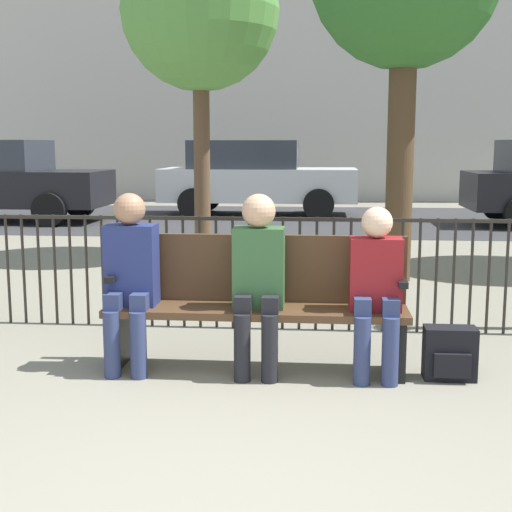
{
  "coord_description": "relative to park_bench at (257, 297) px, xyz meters",
  "views": [
    {
      "loc": [
        0.43,
        -2.64,
        1.54
      ],
      "look_at": [
        0.0,
        2.06,
        0.8
      ],
      "focal_mm": 50.0,
      "sensor_mm": 36.0,
      "label": 1
    }
  ],
  "objects": [
    {
      "name": "street_surface",
      "position": [
        0.0,
        9.86,
        -0.5
      ],
      "size": [
        24.0,
        6.0,
        0.01
      ],
      "color": "#333335",
      "rests_on": "ground"
    },
    {
      "name": "parked_car_2",
      "position": [
        -1.0,
        10.72,
        0.34
      ],
      "size": [
        4.2,
        1.94,
        1.62
      ],
      "color": "silver",
      "rests_on": "ground"
    },
    {
      "name": "park_bench",
      "position": [
        0.0,
        0.0,
        0.0
      ],
      "size": [
        2.05,
        0.45,
        0.92
      ],
      "color": "#4C331E",
      "rests_on": "ground"
    },
    {
      "name": "seated_person_1",
      "position": [
        0.02,
        -0.13,
        0.19
      ],
      "size": [
        0.34,
        0.39,
        1.22
      ],
      "color": "black",
      "rests_on": "ground"
    },
    {
      "name": "seated_person_0",
      "position": [
        -0.85,
        -0.13,
        0.18
      ],
      "size": [
        0.34,
        0.39,
        1.22
      ],
      "color": "navy",
      "rests_on": "ground"
    },
    {
      "name": "fence_railing",
      "position": [
        -0.02,
        1.06,
        0.06
      ],
      "size": [
        9.01,
        0.03,
        0.95
      ],
      "color": "#2D2823",
      "rests_on": "ground"
    },
    {
      "name": "tree_0",
      "position": [
        -1.17,
        4.77,
        2.73
      ],
      "size": [
        2.07,
        2.07,
        4.3
      ],
      "color": "brown",
      "rests_on": "ground"
    },
    {
      "name": "backpack",
      "position": [
        1.29,
        -0.14,
        -0.33
      ],
      "size": [
        0.34,
        0.22,
        0.35
      ],
      "color": "black",
      "rests_on": "ground"
    },
    {
      "name": "seated_person_2",
      "position": [
        0.8,
        -0.14,
        0.14
      ],
      "size": [
        0.34,
        0.39,
        1.14
      ],
      "color": "navy",
      "rests_on": "ground"
    }
  ]
}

